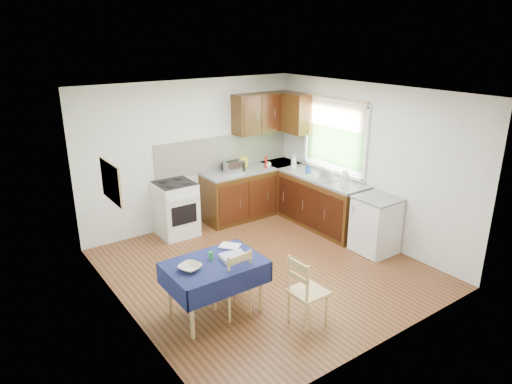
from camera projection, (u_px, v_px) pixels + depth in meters
floor at (265, 268)px, 6.58m from camera, size 4.20×4.20×0.00m
ceiling at (266, 92)px, 5.76m from camera, size 4.00×4.20×0.02m
wall_back at (192, 154)px, 7.79m from camera, size 4.00×0.02×2.50m
wall_front at (390, 240)px, 4.56m from camera, size 4.00×0.02×2.50m
wall_left at (121, 219)px, 5.08m from camera, size 0.02×4.20×2.50m
wall_right at (366, 163)px, 7.27m from camera, size 0.02×4.20×2.50m
base_cabinets at (284, 197)px, 8.15m from camera, size 1.90×2.30×0.86m
worktop_back at (252, 169)px, 8.25m from camera, size 1.90×0.60×0.04m
worktop_right at (323, 178)px, 7.73m from camera, size 0.60×1.70×0.04m
worktop_corner at (280, 163)px, 8.61m from camera, size 0.60×0.60×0.04m
splashback at (225, 152)px, 8.15m from camera, size 2.70×0.02×0.60m
upper_cabinets at (274, 113)px, 8.19m from camera, size 1.20×0.85×0.70m
stove at (176, 209)px, 7.54m from camera, size 0.60×0.61×0.92m
window at (335, 131)px, 7.66m from camera, size 0.04×1.48×1.26m
fridge at (376, 225)px, 6.95m from camera, size 0.58×0.60×0.89m
corkboard at (111, 182)px, 5.21m from camera, size 0.04×0.62×0.47m
dining_table at (215, 270)px, 5.35m from camera, size 1.13×0.77×0.68m
chair_far at (234, 280)px, 5.37m from camera, size 0.40×0.40×0.85m
chair_near at (305, 290)px, 5.17m from camera, size 0.39×0.39×0.86m
toaster at (233, 167)px, 7.96m from camera, size 0.29×0.18×0.22m
sandwich_press at (233, 166)px, 8.04m from camera, size 0.32×0.28×0.19m
sauce_bottle at (266, 162)px, 8.21m from camera, size 0.05×0.05×0.21m
yellow_packet at (243, 162)px, 8.28m from camera, size 0.15×0.12×0.18m
dish_rack at (326, 179)px, 7.56m from camera, size 0.40×0.30×0.19m
kettle at (345, 178)px, 7.28m from camera, size 0.15×0.15×0.25m
cup at (268, 165)px, 8.26m from camera, size 0.13×0.13×0.10m
soap_bottle_a at (294, 162)px, 8.13m from camera, size 0.12×0.12×0.27m
soap_bottle_b at (308, 168)px, 7.92m from camera, size 0.09×0.09×0.17m
soap_bottle_c at (323, 172)px, 7.69m from camera, size 0.19×0.19×0.18m
plate_bowl at (190, 268)px, 5.13m from camera, size 0.32×0.32×0.06m
book at (228, 249)px, 5.61m from camera, size 0.30×0.31×0.02m
spice_jar at (211, 256)px, 5.36m from camera, size 0.05×0.05×0.10m
tea_towel at (234, 257)px, 5.39m from camera, size 0.32×0.27×0.05m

